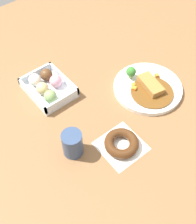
% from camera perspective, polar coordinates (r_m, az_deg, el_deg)
% --- Properties ---
extents(ground_plane, '(1.60, 1.60, 0.00)m').
position_cam_1_polar(ground_plane, '(1.04, 1.18, 3.03)').
color(ground_plane, brown).
extents(curry_plate, '(0.26, 0.26, 0.07)m').
position_cam_1_polar(curry_plate, '(1.07, 10.19, 5.07)').
color(curry_plate, white).
rests_on(curry_plate, ground_plane).
extents(donut_box, '(0.19, 0.15, 0.06)m').
position_cam_1_polar(donut_box, '(1.06, -10.41, 5.21)').
color(donut_box, silver).
rests_on(donut_box, ground_plane).
extents(chocolate_ring_donut, '(0.14, 0.14, 0.03)m').
position_cam_1_polar(chocolate_ring_donut, '(0.90, 4.86, -6.47)').
color(chocolate_ring_donut, white).
rests_on(chocolate_ring_donut, ground_plane).
extents(coffee_mug, '(0.06, 0.06, 0.09)m').
position_cam_1_polar(coffee_mug, '(0.87, -5.29, -6.52)').
color(coffee_mug, '#33476B').
rests_on(coffee_mug, ground_plane).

